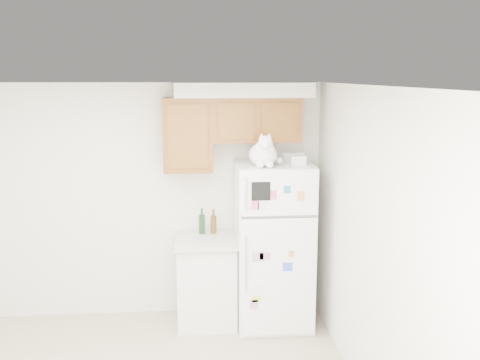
{
  "coord_description": "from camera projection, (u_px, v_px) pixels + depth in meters",
  "views": [
    {
      "loc": [
        0.54,
        -3.89,
        2.58
      ],
      "look_at": [
        1.01,
        1.55,
        1.55
      ],
      "focal_mm": 42.0,
      "sensor_mm": 36.0,
      "label": 1
    }
  ],
  "objects": [
    {
      "name": "storage_box_back",
      "position": [
        293.0,
        158.0,
        5.68
      ],
      "size": [
        0.22,
        0.19,
        0.1
      ],
      "primitive_type": "cube",
      "rotation": [
        0.0,
        0.0,
        0.38
      ],
      "color": "white",
      "rests_on": "refrigerator"
    },
    {
      "name": "base_counter",
      "position": [
        207.0,
        280.0,
        5.86
      ],
      "size": [
        0.64,
        0.64,
        0.92
      ],
      "color": "white",
      "rests_on": "ground_plane"
    },
    {
      "name": "bottle_amber",
      "position": [
        214.0,
        221.0,
        5.93
      ],
      "size": [
        0.06,
        0.06,
        0.26
      ],
      "primitive_type": null,
      "color": "#593814",
      "rests_on": "base_counter"
    },
    {
      "name": "bottle_green",
      "position": [
        202.0,
        221.0,
        5.91
      ],
      "size": [
        0.06,
        0.06,
        0.28
      ],
      "primitive_type": null,
      "color": "#19381E",
      "rests_on": "base_counter"
    },
    {
      "name": "cat",
      "position": [
        264.0,
        153.0,
        5.43
      ],
      "size": [
        0.33,
        0.49,
        0.35
      ],
      "color": "white",
      "rests_on": "refrigerator"
    },
    {
      "name": "refrigerator",
      "position": [
        273.0,
        245.0,
        5.77
      ],
      "size": [
        0.76,
        0.78,
        1.7
      ],
      "color": "white",
      "rests_on": "ground_plane"
    },
    {
      "name": "room_shell",
      "position": [
        137.0,
        198.0,
        4.18
      ],
      "size": [
        3.84,
        4.04,
        2.52
      ],
      "color": "silver",
      "rests_on": "ground_plane"
    },
    {
      "name": "storage_box_front",
      "position": [
        297.0,
        160.0,
        5.55
      ],
      "size": [
        0.16,
        0.12,
        0.09
      ],
      "primitive_type": "cube",
      "rotation": [
        0.0,
        0.0,
        0.09
      ],
      "color": "white",
      "rests_on": "refrigerator"
    }
  ]
}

